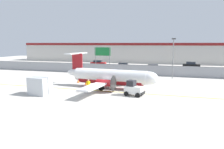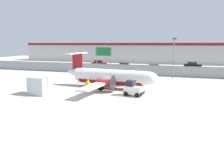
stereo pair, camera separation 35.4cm
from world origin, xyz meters
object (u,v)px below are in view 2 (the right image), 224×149
object	(u,v)px
ground_crew_worker	(88,85)
parked_car_3	(192,65)
parked_car_0	(99,63)
traffic_cone_far_left	(78,81)
highway_sign	(103,54)
commuter_airplane	(111,77)
parked_car_2	(154,68)
apron_light_pole	(174,55)
cargo_container	(40,86)
baggage_tug	(133,89)
traffic_cone_near_left	(135,87)
traffic_cone_near_right	(86,83)
parked_car_1	(125,66)

from	to	relation	value
ground_crew_worker	parked_car_3	bearing A→B (deg)	115.24
ground_crew_worker	parked_car_0	bearing A→B (deg)	157.10
traffic_cone_far_left	highway_sign	bearing A→B (deg)	90.91
commuter_airplane	parked_car_0	bearing A→B (deg)	119.83
commuter_airplane	parked_car_2	size ratio (longest dim) A/B	3.69
apron_light_pole	cargo_container	bearing A→B (deg)	-130.75
baggage_tug	traffic_cone_near_left	size ratio (longest dim) A/B	3.93
commuter_airplane	highway_sign	size ratio (longest dim) A/B	2.92
parked_car_0	parked_car_2	world-z (taller)	same
traffic_cone_near_right	traffic_cone_far_left	size ratio (longest dim) A/B	1.00
commuter_airplane	baggage_tug	size ratio (longest dim) A/B	6.39
parked_car_3	apron_light_pole	bearing A→B (deg)	-101.59
parked_car_3	ground_crew_worker	bearing A→B (deg)	-112.24
ground_crew_worker	cargo_container	world-z (taller)	cargo_container
commuter_airplane	traffic_cone_near_right	xyz separation A→B (m)	(-4.56, 1.28, -1.29)
traffic_cone_near_right	parked_car_0	xyz separation A→B (m)	(-7.80, 26.30, 0.58)
baggage_tug	parked_car_2	distance (m)	23.51
apron_light_pole	highway_sign	world-z (taller)	apron_light_pole
commuter_airplane	baggage_tug	bearing A→B (deg)	-37.43
commuter_airplane	cargo_container	size ratio (longest dim) A/B	6.32
commuter_airplane	baggage_tug	world-z (taller)	commuter_airplane
traffic_cone_near_right	parked_car_1	distance (m)	20.62
apron_light_pole	traffic_cone_near_left	bearing A→B (deg)	-113.18
traffic_cone_far_left	highway_sign	size ratio (longest dim) A/B	0.12
ground_crew_worker	parked_car_3	size ratio (longest dim) A/B	0.40
parked_car_3	highway_sign	xyz separation A→B (m)	(-18.88, -13.97, 3.24)
parked_car_1	parked_car_3	size ratio (longest dim) A/B	1.02
parked_car_3	apron_light_pole	xyz separation A→B (m)	(-4.09, -17.80, 3.41)
parked_car_1	baggage_tug	bearing A→B (deg)	-78.48
baggage_tug	traffic_cone_near_left	distance (m)	4.12
cargo_container	highway_sign	bearing A→B (deg)	92.71
traffic_cone_near_right	apron_light_pole	size ratio (longest dim) A/B	0.09
baggage_tug	cargo_container	size ratio (longest dim) A/B	0.99
cargo_container	traffic_cone_near_right	distance (m)	8.26
ground_crew_worker	parked_car_2	bearing A→B (deg)	124.77
parked_car_0	ground_crew_worker	bearing A→B (deg)	-78.65
baggage_tug	traffic_cone_near_left	xyz separation A→B (m)	(-0.59, 4.04, -0.54)
commuter_airplane	parked_car_2	xyz separation A→B (m)	(3.73, 19.82, -0.71)
traffic_cone_near_right	parked_car_1	world-z (taller)	parked_car_1
highway_sign	parked_car_2	bearing A→B (deg)	23.67
ground_crew_worker	highway_sign	bearing A→B (deg)	152.65
baggage_tug	traffic_cone_near_right	distance (m)	9.85
commuter_airplane	apron_light_pole	world-z (taller)	apron_light_pole
traffic_cone_near_left	ground_crew_worker	bearing A→B (deg)	-144.83
ground_crew_worker	cargo_container	xyz separation A→B (m)	(-5.22, -2.99, 0.15)
traffic_cone_near_left	parked_car_1	size ratio (longest dim) A/B	0.15
parked_car_1	highway_sign	size ratio (longest dim) A/B	0.79
ground_crew_worker	cargo_container	distance (m)	6.01
cargo_container	ground_crew_worker	bearing A→B (deg)	34.10
commuter_airplane	parked_car_3	bearing A→B (deg)	73.07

